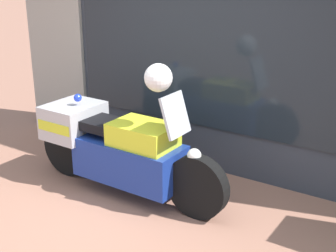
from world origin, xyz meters
The scene contains 5 objects.
ground_plane centered at (0.00, 0.00, 0.00)m, with size 60.00×60.00×0.00m, color #9E6B56.
shop_building centered at (-0.44, 2.00, 1.83)m, with size 5.78×0.55×3.64m.
window_display centered at (0.43, 2.03, 0.45)m, with size 4.31×0.30×1.86m.
paramedic_motorcycle centered at (-0.49, 0.76, 0.52)m, with size 2.43×0.63×1.23m.
white_helmet centered at (0.07, 0.75, 1.36)m, with size 0.28×0.28×0.28m, color white.
Camera 1 is at (2.55, -2.86, 2.45)m, focal length 50.00 mm.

